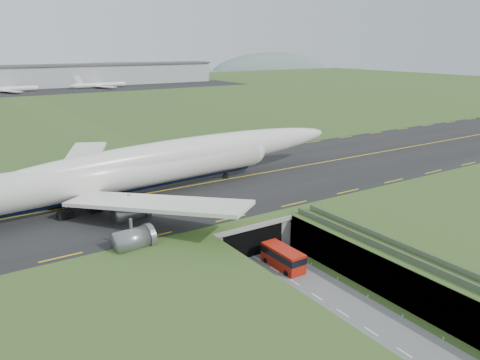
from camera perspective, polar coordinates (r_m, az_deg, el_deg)
ground at (r=74.91m, az=5.19°, el=-11.55°), size 900.00×900.00×0.00m
airfield_deck at (r=73.57m, az=5.24°, el=-9.48°), size 800.00×800.00×6.00m
trench_road at (r=69.90m, az=9.09°, el=-13.78°), size 12.00×75.00×0.20m
taxiway at (r=98.63m, az=-6.62°, el=-0.84°), size 800.00×44.00×0.18m
tunnel_portal at (r=86.02m, az=-1.66°, el=-5.27°), size 17.00×22.30×6.00m
guideway at (r=68.52m, az=22.97°, el=-10.66°), size 3.00×53.00×7.05m
jumbo_jet at (r=92.23m, az=-12.40°, el=1.33°), size 102.31×64.17×21.31m
shuttle_tram at (r=76.53m, az=5.25°, el=-9.40°), size 3.23×8.18×3.31m
cargo_terminal at (r=354.19m, az=-26.81°, el=11.11°), size 320.00×67.00×15.60m
distant_hills at (r=494.76m, az=-20.97°, el=10.63°), size 700.00×91.00×60.00m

